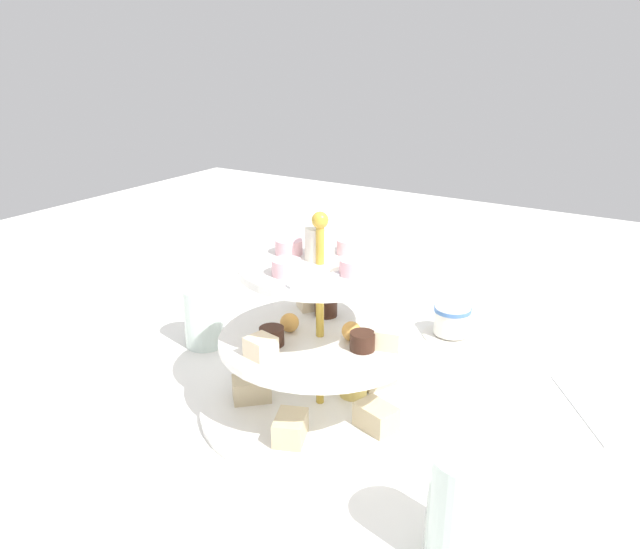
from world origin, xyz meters
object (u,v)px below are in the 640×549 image
butter_knife_left (50,515)px  butter_knife_right (580,408)px  water_glass_tall_right (465,509)px  teacup_with_saucer (452,322)px  water_glass_short_left (359,298)px  water_glass_mid_back (204,317)px  tiered_serving_stand (320,354)px

butter_knife_left → butter_knife_right: (0.49, -0.41, 0.00)m
water_glass_tall_right → butter_knife_left: bearing=114.1°
teacup_with_saucer → butter_knife_left: teacup_with_saucer is taller
water_glass_short_left → water_glass_mid_back: water_glass_mid_back is taller
water_glass_tall_right → teacup_with_saucer: (0.44, 0.18, -0.03)m
water_glass_short_left → teacup_with_saucer: (0.02, -0.16, -0.02)m
water_glass_tall_right → water_glass_short_left: size_ratio=1.42×
butter_knife_left → butter_knife_right: bearing=74.0°
butter_knife_right → water_glass_mid_back: size_ratio=1.83×
water_glass_short_left → water_glass_mid_back: size_ratio=0.86×
water_glass_short_left → butter_knife_left: (-0.58, 0.03, -0.04)m
teacup_with_saucer → tiered_serving_stand: bearing=167.6°
water_glass_tall_right → teacup_with_saucer: water_glass_tall_right is taller
teacup_with_saucer → water_glass_mid_back: bearing=126.3°
water_glass_mid_back → water_glass_tall_right: bearing=-113.1°
butter_knife_right → water_glass_mid_back: 0.55m
water_glass_tall_right → butter_knife_right: bearing=-7.2°
water_glass_tall_right → water_glass_mid_back: water_glass_tall_right is taller
tiered_serving_stand → water_glass_short_left: (0.27, 0.09, -0.04)m
water_glass_short_left → water_glass_mid_back: bearing=142.8°
water_glass_tall_right → butter_knife_right: 0.33m
butter_knife_right → water_glass_mid_back: bearing=68.1°
butter_knife_left → water_glass_short_left: bearing=110.7°
butter_knife_left → water_glass_mid_back: water_glass_mid_back is taller
water_glass_tall_right → butter_knife_right: (0.33, -0.04, -0.05)m
water_glass_mid_back → butter_knife_left: bearing=-161.4°
water_glass_short_left → butter_knife_left: bearing=176.9°
water_glass_short_left → tiered_serving_stand: bearing=-161.3°
teacup_with_saucer → butter_knife_right: teacup_with_saucer is taller
butter_knife_left → butter_knife_right: 0.64m
water_glass_short_left → butter_knife_right: water_glass_short_left is taller
water_glass_short_left → butter_knife_left: size_ratio=0.47×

